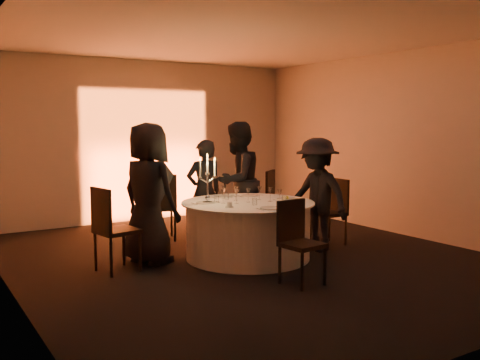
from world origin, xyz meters
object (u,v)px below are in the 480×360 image
guest_back_right (237,181)px  candelabra (208,186)px  guest_right (317,195)px  chair_front (297,237)px  coffee_cup (229,205)px  chair_right (333,207)px  chair_back_right (263,197)px  guest_back_left (204,192)px  chair_back_left (161,203)px  chair_left (110,224)px  banquet_table (248,230)px  guest_left (149,193)px

guest_back_right → candelabra: bearing=15.6°
guest_right → candelabra: bearing=-112.0°
chair_front → coffee_cup: (-0.30, 1.00, 0.26)m
chair_right → candelabra: 2.12m
chair_back_right → guest_back_left: guest_back_left is taller
chair_back_left → guest_right: 2.43m
chair_left → candelabra: size_ratio=1.59×
banquet_table → guest_back_left: size_ratio=1.14×
chair_left → guest_back_right: 2.46m
guest_right → coffee_cup: bearing=-95.5°
coffee_cup → candelabra: size_ratio=0.17×
chair_left → candelabra: (1.30, -0.09, 0.40)m
chair_left → coffee_cup: 1.49m
guest_back_right → candelabra: size_ratio=2.79×
chair_back_left → guest_right: (1.63, -1.79, 0.22)m
candelabra → guest_right: bearing=-12.9°
chair_left → chair_right: 3.38m
chair_left → chair_back_right: (2.99, 1.03, -0.01)m
guest_back_left → chair_back_right: bearing=-168.8°
chair_back_right → coffee_cup: (-1.62, -1.58, 0.21)m
guest_right → guest_back_right: bearing=-164.0°
chair_back_right → guest_left: (-2.41, -0.85, 0.33)m
chair_back_right → guest_back_left: size_ratio=0.66×
chair_left → coffee_cup: size_ratio=9.62×
coffee_cup → chair_left: bearing=157.9°
chair_right → chair_front: chair_right is taller
guest_left → chair_back_right: bearing=-91.2°
coffee_cup → chair_right: bearing=8.3°
chair_back_right → chair_right: size_ratio=1.05×
chair_front → chair_back_right: bearing=56.8°
chair_back_right → candelabra: size_ratio=1.58×
chair_right → guest_back_left: size_ratio=0.63×
candelabra → chair_left: bearing=175.9°
chair_front → chair_back_left: bearing=91.9°
chair_back_left → chair_right: chair_back_left is taller
banquet_table → chair_front: 1.29m
guest_back_left → guest_back_right: 0.57m
chair_right → guest_back_right: bearing=-133.6°
guest_left → guest_back_right: size_ratio=0.99×
chair_front → coffee_cup: 1.08m
guest_back_left → candelabra: size_ratio=2.38×
chair_front → coffee_cup: chair_front is taller
chair_back_left → guest_back_right: bearing=169.2°
chair_front → guest_back_right: bearing=68.4°
chair_left → guest_back_left: size_ratio=0.67×
chair_back_right → guest_back_right: 0.79m
banquet_table → chair_right: 1.56m
chair_front → chair_left: bearing=130.9°
guest_left → guest_back_left: size_ratio=1.16×
chair_back_left → guest_back_left: guest_back_left is taller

